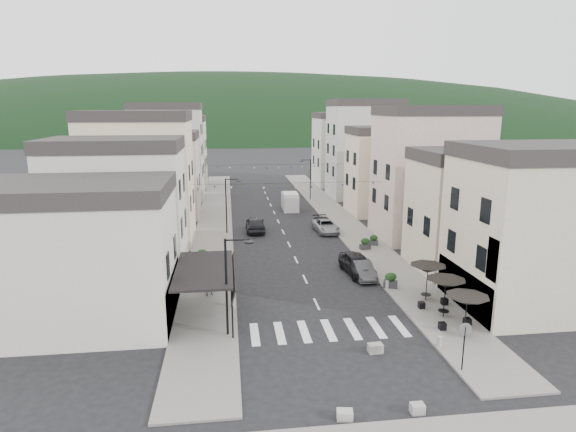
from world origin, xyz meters
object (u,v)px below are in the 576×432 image
object	(u,v)px
parked_car_b	(362,269)
parked_car_e	(255,224)
delivery_van	(290,201)
parked_car_a	(357,264)
parked_car_d	(324,224)
parked_car_c	(326,226)
pedestrian_b	(194,267)
pedestrian_a	(209,282)

from	to	relation	value
parked_car_b	parked_car_e	size ratio (longest dim) A/B	0.82
delivery_van	parked_car_b	bearing A→B (deg)	-83.49
parked_car_b	delivery_van	bearing A→B (deg)	95.04
parked_car_a	parked_car_d	xyz separation A→B (m)	(0.19, 14.44, -0.16)
parked_car_c	parked_car_d	world-z (taller)	parked_car_c
parked_car_a	parked_car_d	size ratio (longest dim) A/B	1.06
parked_car_e	pedestrian_b	size ratio (longest dim) A/B	2.80
parked_car_d	pedestrian_a	xyz separation A→B (m)	(-11.96, -17.83, 0.41)
parked_car_c	delivery_van	bearing A→B (deg)	97.20
delivery_van	parked_car_d	bearing A→B (deg)	-76.95
parked_car_c	parked_car_e	bearing A→B (deg)	166.69
parked_car_a	parked_car_c	xyz separation A→B (m)	(0.19, 13.56, -0.16)
parked_car_c	delivery_van	distance (m)	12.54
parked_car_c	pedestrian_a	size ratio (longest dim) A/B	2.55
parked_car_a	pedestrian_b	world-z (taller)	pedestrian_b
parked_car_b	pedestrian_b	size ratio (longest dim) A/B	2.29
parked_car_b	delivery_van	xyz separation A→B (m)	(-2.33, 26.80, 0.47)
parked_car_c	parked_car_b	bearing A→B (deg)	-93.51
parked_car_e	delivery_van	distance (m)	12.20
pedestrian_a	pedestrian_b	xyz separation A→B (m)	(-1.32, 3.73, -0.07)
pedestrian_a	parked_car_d	bearing A→B (deg)	41.63
pedestrian_a	parked_car_b	bearing A→B (deg)	-2.87
pedestrian_a	parked_car_e	bearing A→B (deg)	62.02
parked_car_d	pedestrian_b	bearing A→B (deg)	-136.81
parked_car_a	parked_car_c	bearing A→B (deg)	83.68
parked_car_c	parked_car_d	distance (m)	0.88
parked_car_c	pedestrian_b	world-z (taller)	pedestrian_b
parked_car_a	pedestrian_b	distance (m)	13.11
parked_car_e	pedestrian_a	distance (m)	18.78
parked_car_b	parked_car_d	xyz separation A→B (m)	(0.00, 15.37, -0.00)
parked_car_c	delivery_van	xyz separation A→B (m)	(-2.33, 12.31, 0.47)
parked_car_a	parked_car_b	distance (m)	0.96
parked_car_a	parked_car_b	size ratio (longest dim) A/B	1.20
delivery_van	pedestrian_a	bearing A→B (deg)	-106.68
parked_car_d	parked_car_e	distance (m)	7.61
parked_car_a	parked_car_c	world-z (taller)	parked_car_a
parked_car_e	pedestrian_b	bearing A→B (deg)	69.15
parked_car_b	parked_car_a	bearing A→B (deg)	101.46
parked_car_b	pedestrian_b	distance (m)	13.35
parked_car_d	delivery_van	xyz separation A→B (m)	(-2.33, 11.43, 0.47)
parked_car_a	pedestrian_a	bearing A→B (deg)	-169.48
parked_car_a	pedestrian_a	size ratio (longest dim) A/B	2.56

